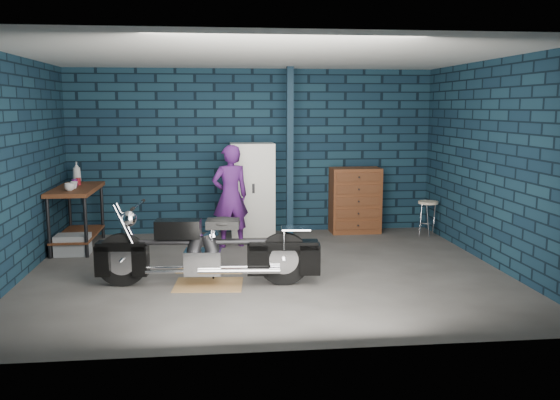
# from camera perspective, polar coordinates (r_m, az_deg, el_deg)

# --- Properties ---
(ground) EXTENTS (6.00, 6.00, 0.00)m
(ground) POSITION_cam_1_polar(r_m,az_deg,el_deg) (7.63, -1.32, -6.90)
(ground) COLOR #54514F
(ground) RESTS_ON ground
(room_walls) EXTENTS (6.02, 5.01, 2.71)m
(room_walls) POSITION_cam_1_polar(r_m,az_deg,el_deg) (7.89, -1.73, 7.64)
(room_walls) COLOR #0F2232
(room_walls) RESTS_ON ground
(support_post) EXTENTS (0.10, 0.10, 2.70)m
(support_post) POSITION_cam_1_polar(r_m,az_deg,el_deg) (9.36, 0.96, 4.46)
(support_post) COLOR #102333
(support_post) RESTS_ON ground
(workbench) EXTENTS (0.60, 1.40, 0.91)m
(workbench) POSITION_cam_1_polar(r_m,az_deg,el_deg) (9.31, -18.93, -1.61)
(workbench) COLOR brown
(workbench) RESTS_ON ground
(drip_mat) EXTENTS (0.84, 0.66, 0.01)m
(drip_mat) POSITION_cam_1_polar(r_m,az_deg,el_deg) (7.12, -6.89, -8.09)
(drip_mat) COLOR #9D7844
(drip_mat) RESTS_ON ground
(motorcycle) EXTENTS (2.28, 0.80, 0.98)m
(motorcycle) POSITION_cam_1_polar(r_m,az_deg,el_deg) (6.99, -6.97, -4.26)
(motorcycle) COLOR black
(motorcycle) RESTS_ON ground
(person) EXTENTS (0.64, 0.51, 1.53)m
(person) POSITION_cam_1_polar(r_m,az_deg,el_deg) (8.86, -4.81, 0.38)
(person) COLOR #531D70
(person) RESTS_ON ground
(storage_bin) EXTENTS (0.47, 0.33, 0.29)m
(storage_bin) POSITION_cam_1_polar(r_m,az_deg,el_deg) (8.94, -19.31, -4.08)
(storage_bin) COLOR #989CA1
(storage_bin) RESTS_ON ground
(locker) EXTENTS (0.70, 0.50, 1.51)m
(locker) POSITION_cam_1_polar(r_m,az_deg,el_deg) (9.65, -2.67, 1.02)
(locker) COLOR silver
(locker) RESTS_ON ground
(tool_chest) EXTENTS (0.81, 0.45, 1.08)m
(tool_chest) POSITION_cam_1_polar(r_m,az_deg,el_deg) (9.94, 7.25, -0.04)
(tool_chest) COLOR brown
(tool_chest) RESTS_ON ground
(shop_stool) EXTENTS (0.38, 0.38, 0.58)m
(shop_stool) POSITION_cam_1_polar(r_m,az_deg,el_deg) (9.87, 14.02, -1.78)
(shop_stool) COLOR beige
(shop_stool) RESTS_ON ground
(cup_a) EXTENTS (0.17, 0.17, 0.11)m
(cup_a) POSITION_cam_1_polar(r_m,az_deg,el_deg) (8.87, -19.61, 1.19)
(cup_a) COLOR beige
(cup_a) RESTS_ON workbench
(cup_b) EXTENTS (0.14, 0.14, 0.10)m
(cup_b) POSITION_cam_1_polar(r_m,az_deg,el_deg) (9.12, -19.22, 1.38)
(cup_b) COLOR beige
(cup_b) RESTS_ON workbench
(mug_purple) EXTENTS (0.09, 0.09, 0.11)m
(mug_purple) POSITION_cam_1_polar(r_m,az_deg,el_deg) (9.33, -19.17, 1.57)
(mug_purple) COLOR #681B6F
(mug_purple) RESTS_ON workbench
(mug_red) EXTENTS (0.10, 0.10, 0.11)m
(mug_red) POSITION_cam_1_polar(r_m,az_deg,el_deg) (9.49, -18.85, 1.71)
(mug_red) COLOR maroon
(mug_red) RESTS_ON workbench
(bottle) EXTENTS (0.16, 0.16, 0.33)m
(bottle) POSITION_cam_1_polar(r_m,az_deg,el_deg) (9.74, -18.98, 2.54)
(bottle) COLOR #989CA1
(bottle) RESTS_ON workbench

